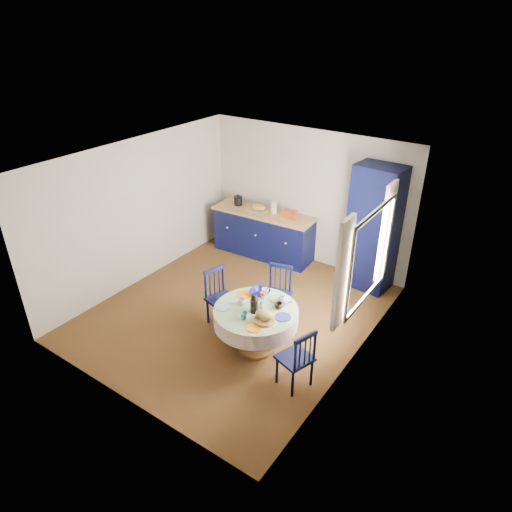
{
  "coord_description": "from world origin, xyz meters",
  "views": [
    {
      "loc": [
        3.69,
        -4.75,
        4.29
      ],
      "look_at": [
        0.27,
        0.2,
        1.02
      ],
      "focal_mm": 32.0,
      "sensor_mm": 36.0,
      "label": 1
    }
  ],
  "objects_px": {
    "mug_c": "(279,306)",
    "mug_d": "(265,292)",
    "dining_table": "(256,317)",
    "mug_a": "(242,302)",
    "cobalt_bowl": "(260,292)",
    "pantry_cabinet": "(374,229)",
    "mug_b": "(244,316)",
    "kitchen_counter": "(263,233)",
    "chair_right": "(297,358)",
    "chair_left": "(220,297)",
    "chair_far": "(278,293)"
  },
  "relations": [
    {
      "from": "mug_a",
      "to": "mug_b",
      "type": "relative_size",
      "value": 1.11
    },
    {
      "from": "dining_table",
      "to": "mug_c",
      "type": "relative_size",
      "value": 10.19
    },
    {
      "from": "mug_d",
      "to": "cobalt_bowl",
      "type": "relative_size",
      "value": 0.37
    },
    {
      "from": "chair_far",
      "to": "mug_b",
      "type": "xyz_separation_m",
      "value": [
        0.17,
        -1.11,
        0.3
      ]
    },
    {
      "from": "mug_a",
      "to": "mug_c",
      "type": "xyz_separation_m",
      "value": [
        0.47,
        0.2,
        -0.0
      ]
    },
    {
      "from": "pantry_cabinet",
      "to": "chair_right",
      "type": "bearing_deg",
      "value": -79.97
    },
    {
      "from": "mug_d",
      "to": "chair_left",
      "type": "bearing_deg",
      "value": -169.35
    },
    {
      "from": "pantry_cabinet",
      "to": "mug_c",
      "type": "bearing_deg",
      "value": -92.9
    },
    {
      "from": "mug_c",
      "to": "mug_d",
      "type": "relative_size",
      "value": 1.12
    },
    {
      "from": "chair_left",
      "to": "mug_d",
      "type": "distance_m",
      "value": 0.79
    },
    {
      "from": "mug_a",
      "to": "mug_c",
      "type": "bearing_deg",
      "value": 23.28
    },
    {
      "from": "mug_a",
      "to": "cobalt_bowl",
      "type": "height_order",
      "value": "mug_a"
    },
    {
      "from": "pantry_cabinet",
      "to": "mug_a",
      "type": "distance_m",
      "value": 2.73
    },
    {
      "from": "pantry_cabinet",
      "to": "mug_a",
      "type": "relative_size",
      "value": 18.28
    },
    {
      "from": "mug_c",
      "to": "cobalt_bowl",
      "type": "distance_m",
      "value": 0.43
    },
    {
      "from": "chair_left",
      "to": "pantry_cabinet",
      "type": "bearing_deg",
      "value": -16.27
    },
    {
      "from": "dining_table",
      "to": "mug_b",
      "type": "distance_m",
      "value": 0.31
    },
    {
      "from": "pantry_cabinet",
      "to": "chair_left",
      "type": "bearing_deg",
      "value": -115.98
    },
    {
      "from": "chair_right",
      "to": "mug_c",
      "type": "height_order",
      "value": "chair_right"
    },
    {
      "from": "dining_table",
      "to": "cobalt_bowl",
      "type": "height_order",
      "value": "dining_table"
    },
    {
      "from": "mug_a",
      "to": "mug_d",
      "type": "relative_size",
      "value": 1.17
    },
    {
      "from": "mug_a",
      "to": "cobalt_bowl",
      "type": "bearing_deg",
      "value": 79.13
    },
    {
      "from": "mug_c",
      "to": "cobalt_bowl",
      "type": "bearing_deg",
      "value": 160.04
    },
    {
      "from": "chair_far",
      "to": "chair_right",
      "type": "relative_size",
      "value": 0.99
    },
    {
      "from": "mug_b",
      "to": "cobalt_bowl",
      "type": "xyz_separation_m",
      "value": [
        -0.15,
        0.6,
        -0.02
      ]
    },
    {
      "from": "pantry_cabinet",
      "to": "mug_d",
      "type": "distance_m",
      "value": 2.32
    },
    {
      "from": "cobalt_bowl",
      "to": "kitchen_counter",
      "type": "bearing_deg",
      "value": 122.63
    },
    {
      "from": "dining_table",
      "to": "mug_b",
      "type": "height_order",
      "value": "dining_table"
    },
    {
      "from": "mug_c",
      "to": "mug_d",
      "type": "bearing_deg",
      "value": 150.9
    },
    {
      "from": "kitchen_counter",
      "to": "mug_a",
      "type": "relative_size",
      "value": 17.29
    },
    {
      "from": "mug_a",
      "to": "pantry_cabinet",
      "type": "bearing_deg",
      "value": 72.15
    },
    {
      "from": "mug_b",
      "to": "mug_a",
      "type": "bearing_deg",
      "value": 131.3
    },
    {
      "from": "chair_left",
      "to": "cobalt_bowl",
      "type": "bearing_deg",
      "value": -66.85
    },
    {
      "from": "mug_a",
      "to": "dining_table",
      "type": "bearing_deg",
      "value": 3.39
    },
    {
      "from": "pantry_cabinet",
      "to": "chair_left",
      "type": "xyz_separation_m",
      "value": [
        -1.43,
        -2.32,
        -0.63
      ]
    },
    {
      "from": "mug_c",
      "to": "mug_a",
      "type": "bearing_deg",
      "value": -156.72
    },
    {
      "from": "chair_right",
      "to": "mug_d",
      "type": "xyz_separation_m",
      "value": [
        -0.92,
        0.66,
        0.3
      ]
    },
    {
      "from": "dining_table",
      "to": "cobalt_bowl",
      "type": "distance_m",
      "value": 0.41
    },
    {
      "from": "mug_b",
      "to": "chair_right",
      "type": "bearing_deg",
      "value": -0.99
    },
    {
      "from": "dining_table",
      "to": "mug_a",
      "type": "xyz_separation_m",
      "value": [
        -0.24,
        -0.01,
        0.16
      ]
    },
    {
      "from": "mug_c",
      "to": "mug_d",
      "type": "xyz_separation_m",
      "value": [
        -0.35,
        0.19,
        0.0
      ]
    },
    {
      "from": "chair_far",
      "to": "mug_a",
      "type": "xyz_separation_m",
      "value": [
        -0.05,
        -0.86,
        0.3
      ]
    },
    {
      "from": "chair_far",
      "to": "chair_right",
      "type": "height_order",
      "value": "chair_right"
    },
    {
      "from": "chair_right",
      "to": "dining_table",
      "type": "bearing_deg",
      "value": -91.2
    },
    {
      "from": "dining_table",
      "to": "chair_far",
      "type": "bearing_deg",
      "value": 102.43
    },
    {
      "from": "mug_c",
      "to": "cobalt_bowl",
      "type": "relative_size",
      "value": 0.41
    },
    {
      "from": "mug_d",
      "to": "mug_b",
      "type": "bearing_deg",
      "value": -81.74
    },
    {
      "from": "pantry_cabinet",
      "to": "mug_c",
      "type": "relative_size",
      "value": 19.0
    },
    {
      "from": "mug_a",
      "to": "mug_c",
      "type": "relative_size",
      "value": 1.04
    },
    {
      "from": "pantry_cabinet",
      "to": "mug_b",
      "type": "bearing_deg",
      "value": -96.5
    }
  ]
}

